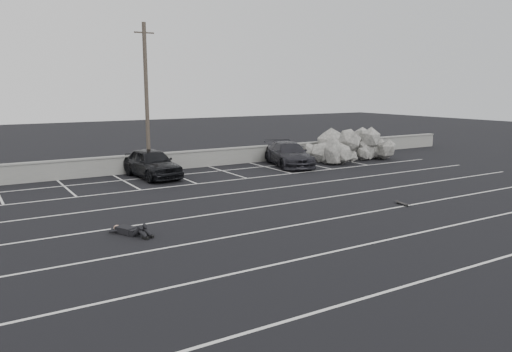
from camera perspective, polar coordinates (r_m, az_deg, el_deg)
ground at (r=17.78m, az=2.62°, el=-5.98°), size 120.00×120.00×0.00m
seawall at (r=30.05m, az=-12.49°, el=1.51°), size 50.00×0.45×1.06m
stall_lines at (r=21.42m, az=-4.18°, el=-3.19°), size 36.00×20.05×0.01m
car_left at (r=28.03m, az=-11.83°, el=1.45°), size 2.29×4.86×1.61m
car_right at (r=31.63m, az=3.78°, el=2.50°), size 3.39×5.47×1.48m
utility_pole at (r=28.95m, az=-12.39°, el=8.60°), size 1.12×0.22×8.43m
trash_bin at (r=34.70m, az=5.14°, el=2.70°), size 0.74×0.74×0.91m
riprap_pile at (r=34.71m, az=10.39°, el=2.83°), size 6.68×4.42×1.74m
person at (r=17.65m, az=-14.65°, el=-5.67°), size 2.57×2.90×0.45m
skateboard at (r=22.07m, az=16.39°, el=-3.03°), size 0.27×0.70×0.08m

